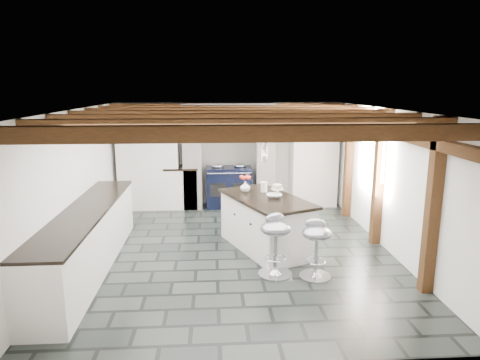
{
  "coord_description": "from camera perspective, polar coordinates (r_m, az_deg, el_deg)",
  "views": [
    {
      "loc": [
        -0.36,
        -6.64,
        2.65
      ],
      "look_at": [
        0.1,
        0.4,
        1.1
      ],
      "focal_mm": 32.0,
      "sensor_mm": 36.0,
      "label": 1
    }
  ],
  "objects": [
    {
      "name": "ground",
      "position": [
        7.16,
        -0.6,
        -9.34
      ],
      "size": [
        6.0,
        6.0,
        0.0
      ],
      "primitive_type": "plane",
      "color": "black",
      "rests_on": "ground"
    },
    {
      "name": "room_shell",
      "position": [
        8.21,
        -5.41,
        1.21
      ],
      "size": [
        6.0,
        6.03,
        6.0
      ],
      "color": "white",
      "rests_on": "ground"
    },
    {
      "name": "range_cooker",
      "position": [
        9.58,
        -1.49,
        -0.81
      ],
      "size": [
        1.0,
        0.63,
        0.99
      ],
      "color": "black",
      "rests_on": "ground"
    },
    {
      "name": "kitchen_island",
      "position": [
        7.11,
        3.45,
        -5.64
      ],
      "size": [
        1.55,
        2.01,
        1.18
      ],
      "rotation": [
        0.0,
        0.0,
        0.4
      ],
      "color": "white",
      "rests_on": "ground"
    },
    {
      "name": "bar_stool_near",
      "position": [
        6.11,
        10.16,
        -8.18
      ],
      "size": [
        0.49,
        0.49,
        0.84
      ],
      "rotation": [
        0.0,
        0.0,
        -0.22
      ],
      "color": "silver",
      "rests_on": "ground"
    },
    {
      "name": "bar_stool_far",
      "position": [
        6.09,
        4.72,
        -7.71
      ],
      "size": [
        0.58,
        0.58,
        0.9
      ],
      "rotation": [
        0.0,
        0.0,
        0.39
      ],
      "color": "silver",
      "rests_on": "ground"
    }
  ]
}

